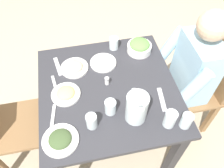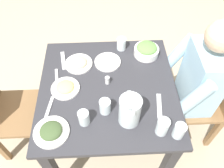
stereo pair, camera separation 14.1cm
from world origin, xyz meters
name	(u,v)px [view 2 (the right image)]	position (x,y,z in m)	size (l,w,h in m)	color
ground_plane	(109,138)	(0.00, 0.00, 0.00)	(8.00, 8.00, 0.00)	tan
dining_table	(108,99)	(0.00, 0.00, 0.61)	(0.86, 0.86, 0.74)	#2D2D33
chair_near	(208,96)	(0.08, -0.75, 0.49)	(0.40, 0.40, 0.86)	olive
chair_far	(3,109)	(0.04, 0.75, 0.49)	(0.40, 0.40, 0.86)	olive
diner_near	(186,85)	(0.08, -0.55, 0.63)	(0.48, 0.53, 1.16)	#9EC6E0
water_pitcher	(130,111)	(-0.23, -0.11, 0.84)	(0.16, 0.12, 0.19)	silver
salad_bowl	(147,50)	(0.28, -0.28, 0.78)	(0.17, 0.17, 0.09)	white
plate_beans	(79,63)	(0.21, 0.19, 0.76)	(0.19, 0.19, 0.04)	white
plate_yoghurt	(108,61)	(0.21, -0.01, 0.76)	(0.18, 0.18, 0.04)	white
plate_dolmas	(51,131)	(-0.30, 0.32, 0.76)	(0.20, 0.20, 0.04)	white
plate_fries	(65,87)	(0.00, 0.26, 0.76)	(0.18, 0.18, 0.04)	white
water_glass_by_pitcher	(179,131)	(-0.34, -0.37, 0.79)	(0.06, 0.06, 0.10)	silver
water_glass_near_right	(84,118)	(-0.24, 0.14, 0.79)	(0.06, 0.06, 0.09)	silver
water_glass_center	(105,106)	(-0.17, 0.02, 0.79)	(0.07, 0.07, 0.09)	silver
water_glass_far_left	(121,44)	(0.35, -0.11, 0.79)	(0.07, 0.07, 0.09)	silver
water_glass_near_left	(163,127)	(-0.32, -0.28, 0.80)	(0.07, 0.07, 0.11)	silver
salt_shaker	(107,80)	(0.04, 0.00, 0.77)	(0.03, 0.03, 0.05)	white
fork_near	(63,61)	(0.25, 0.30, 0.75)	(0.17, 0.03, 0.01)	silver
knife_near	(57,80)	(0.08, 0.32, 0.75)	(0.18, 0.02, 0.01)	silver
fork_far	(159,106)	(-0.15, -0.30, 0.75)	(0.17, 0.03, 0.01)	silver
knife_far	(49,110)	(-0.15, 0.35, 0.75)	(0.18, 0.02, 0.01)	silver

